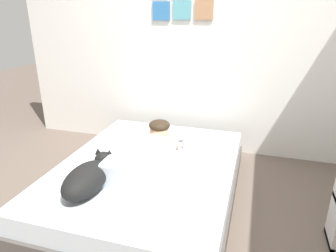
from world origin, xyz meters
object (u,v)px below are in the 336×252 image
person_lying (146,152)px  dog (88,177)px  pillow (162,134)px  coffee_cup (188,145)px  bed (148,180)px  cell_phone (144,180)px

person_lying → dog: size_ratio=1.60×
pillow → coffee_cup: 0.35m
bed → person_lying: 0.27m
pillow → dog: bearing=-102.0°
dog → coffee_cup: 1.03m
bed → dog: (-0.27, -0.49, 0.27)m
pillow → coffee_cup: (0.31, -0.16, -0.02)m
coffee_cup → cell_phone: coffee_cup is taller
pillow → cell_phone: pillow is taller
coffee_cup → cell_phone: (-0.19, -0.65, -0.03)m
pillow → cell_phone: 0.82m
pillow → person_lying: bearing=-85.8°
bed → person_lying: person_lying is taller
person_lying → dog: person_lying is taller
pillow → cell_phone: size_ratio=3.71×
pillow → cell_phone: (0.11, -0.81, -0.05)m
bed → dog: bearing=-118.5°
cell_phone → coffee_cup: bearing=73.5°
dog → pillow: bearing=78.0°
person_lying → cell_phone: bearing=-74.2°
pillow → coffee_cup: bearing=-27.1°
pillow → dog: dog is taller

